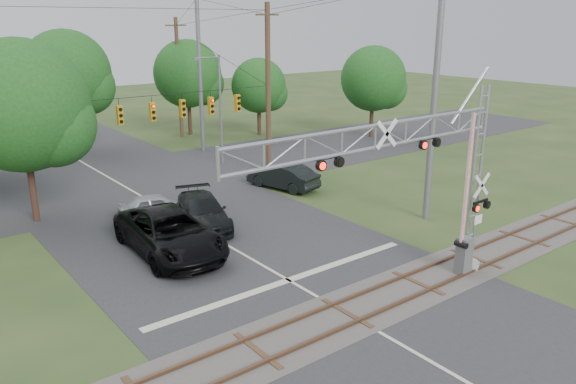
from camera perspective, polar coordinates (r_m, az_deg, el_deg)
ground at (r=20.04m, az=10.05°, el=-14.34°), size 160.00×160.00×0.00m
road_main at (r=26.94m, az=-5.86°, el=-5.61°), size 14.00×90.00×0.02m
road_cross at (r=38.93m, az=-16.89°, el=0.90°), size 90.00×12.00×0.02m
railroad_track at (r=21.21m, az=5.99°, el=-12.16°), size 90.00×3.20×0.17m
crossing_gantry at (r=21.33m, az=13.26°, el=1.94°), size 12.89×1.01×7.91m
traffic_signal_span at (r=34.47m, az=-13.90°, el=8.67°), size 19.34×0.36×11.50m
pickup_black at (r=26.40m, az=-11.92°, el=-4.10°), size 3.64×7.26×1.97m
car_dark at (r=29.59m, az=-8.65°, el=-1.98°), size 3.79×5.93×1.60m
sedan_silver at (r=31.26m, az=-13.26°, el=-1.42°), size 4.34×2.58×1.38m
suv_dark at (r=35.89m, az=-0.53°, el=1.63°), size 2.81×5.14×1.61m
streetlight at (r=41.61m, az=-7.07°, el=8.82°), size 2.14×0.22×8.02m
utility_poles at (r=36.59m, az=-14.26°, el=9.85°), size 24.59×28.56×12.93m
treeline at (r=44.00m, az=-20.40°, el=9.81°), size 53.52×23.13×9.77m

